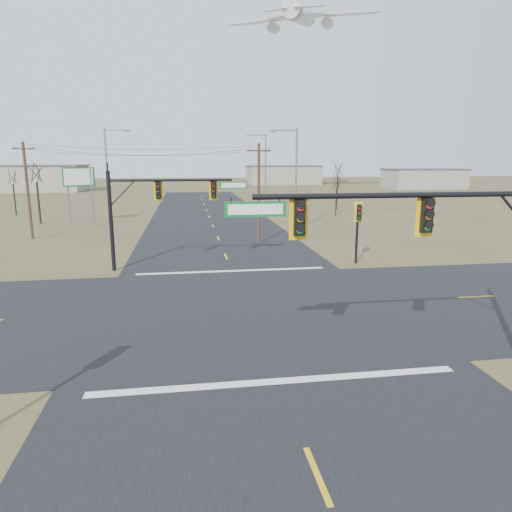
{
  "coord_description": "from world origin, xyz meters",
  "views": [
    {
      "loc": [
        -2.74,
        -20.76,
        7.03
      ],
      "look_at": [
        0.57,
        1.0,
        2.35
      ],
      "focal_mm": 32.0,
      "sensor_mm": 36.0,
      "label": 1
    }
  ],
  "objects_px": {
    "mast_arm_near": "(429,233)",
    "utility_pole_far": "(28,189)",
    "mast_arm_far": "(161,198)",
    "utility_pole_near": "(259,192)",
    "streetlight_b": "(264,167)",
    "bare_tree_b": "(12,177)",
    "bare_tree_c": "(337,182)",
    "streetlight_a": "(294,174)",
    "pedestal_signal_ne": "(358,218)",
    "streetlight_c": "(109,169)",
    "bare_tree_a": "(36,172)",
    "bare_tree_d": "(338,169)",
    "highway_sign": "(79,184)"
  },
  "relations": [
    {
      "from": "utility_pole_near",
      "to": "bare_tree_a",
      "type": "xyz_separation_m",
      "value": [
        -22.2,
        16.01,
        1.3
      ]
    },
    {
      "from": "pedestal_signal_ne",
      "to": "utility_pole_far",
      "type": "relative_size",
      "value": 0.5
    },
    {
      "from": "utility_pole_far",
      "to": "bare_tree_a",
      "type": "bearing_deg",
      "value": 102.7
    },
    {
      "from": "mast_arm_near",
      "to": "bare_tree_a",
      "type": "height_order",
      "value": "bare_tree_a"
    },
    {
      "from": "pedestal_signal_ne",
      "to": "streetlight_b",
      "type": "relative_size",
      "value": 0.4
    },
    {
      "from": "mast_arm_far",
      "to": "bare_tree_a",
      "type": "distance_m",
      "value": 28.2
    },
    {
      "from": "bare_tree_c",
      "to": "streetlight_c",
      "type": "bearing_deg",
      "value": 178.33
    },
    {
      "from": "utility_pole_near",
      "to": "utility_pole_far",
      "type": "height_order",
      "value": "utility_pole_far"
    },
    {
      "from": "utility_pole_far",
      "to": "bare_tree_c",
      "type": "height_order",
      "value": "utility_pole_far"
    },
    {
      "from": "mast_arm_far",
      "to": "pedestal_signal_ne",
      "type": "relative_size",
      "value": 2.07
    },
    {
      "from": "utility_pole_far",
      "to": "streetlight_a",
      "type": "xyz_separation_m",
      "value": [
        24.36,
        1.26,
        1.12
      ]
    },
    {
      "from": "streetlight_a",
      "to": "bare_tree_b",
      "type": "height_order",
      "value": "streetlight_a"
    },
    {
      "from": "highway_sign",
      "to": "bare_tree_a",
      "type": "distance_m",
      "value": 5.09
    },
    {
      "from": "utility_pole_far",
      "to": "streetlight_b",
      "type": "relative_size",
      "value": 0.8
    },
    {
      "from": "utility_pole_far",
      "to": "bare_tree_b",
      "type": "xyz_separation_m",
      "value": [
        -7.83,
        19.15,
        0.42
      ]
    },
    {
      "from": "utility_pole_near",
      "to": "streetlight_c",
      "type": "xyz_separation_m",
      "value": [
        -14.93,
        19.17,
        1.59
      ]
    },
    {
      "from": "bare_tree_a",
      "to": "mast_arm_far",
      "type": "bearing_deg",
      "value": -58.65
    },
    {
      "from": "mast_arm_near",
      "to": "mast_arm_far",
      "type": "bearing_deg",
      "value": 123.08
    },
    {
      "from": "mast_arm_near",
      "to": "bare_tree_b",
      "type": "height_order",
      "value": "mast_arm_near"
    },
    {
      "from": "mast_arm_near",
      "to": "streetlight_b",
      "type": "bearing_deg",
      "value": 90.68
    },
    {
      "from": "bare_tree_a",
      "to": "bare_tree_d",
      "type": "distance_m",
      "value": 38.95
    },
    {
      "from": "streetlight_c",
      "to": "bare_tree_c",
      "type": "height_order",
      "value": "streetlight_c"
    },
    {
      "from": "streetlight_b",
      "to": "bare_tree_d",
      "type": "bearing_deg",
      "value": -9.97
    },
    {
      "from": "mast_arm_far",
      "to": "highway_sign",
      "type": "distance_m",
      "value": 24.81
    },
    {
      "from": "utility_pole_far",
      "to": "pedestal_signal_ne",
      "type": "bearing_deg",
      "value": -28.95
    },
    {
      "from": "mast_arm_far",
      "to": "utility_pole_near",
      "type": "xyz_separation_m",
      "value": [
        7.54,
        8.05,
        -0.24
      ]
    },
    {
      "from": "bare_tree_b",
      "to": "bare_tree_c",
      "type": "distance_m",
      "value": 41.0
    },
    {
      "from": "bare_tree_d",
      "to": "bare_tree_c",
      "type": "bearing_deg",
      "value": -109.25
    },
    {
      "from": "streetlight_b",
      "to": "utility_pole_far",
      "type": "bearing_deg",
      "value": -128.29
    },
    {
      "from": "mast_arm_near",
      "to": "streetlight_c",
      "type": "distance_m",
      "value": 46.88
    },
    {
      "from": "mast_arm_near",
      "to": "pedestal_signal_ne",
      "type": "distance_m",
      "value": 16.76
    },
    {
      "from": "utility_pole_far",
      "to": "bare_tree_c",
      "type": "relative_size",
      "value": 1.58
    },
    {
      "from": "streetlight_c",
      "to": "bare_tree_c",
      "type": "distance_m",
      "value": 27.88
    },
    {
      "from": "mast_arm_far",
      "to": "bare_tree_d",
      "type": "height_order",
      "value": "bare_tree_d"
    },
    {
      "from": "streetlight_b",
      "to": "bare_tree_c",
      "type": "height_order",
      "value": "streetlight_b"
    },
    {
      "from": "pedestal_signal_ne",
      "to": "streetlight_b",
      "type": "bearing_deg",
      "value": 110.77
    },
    {
      "from": "mast_arm_far",
      "to": "pedestal_signal_ne",
      "type": "xyz_separation_m",
      "value": [
        12.98,
        -0.52,
        -1.47
      ]
    },
    {
      "from": "mast_arm_near",
      "to": "bare_tree_a",
      "type": "distance_m",
      "value": 47.11
    },
    {
      "from": "mast_arm_near",
      "to": "utility_pole_far",
      "type": "distance_m",
      "value": 36.87
    },
    {
      "from": "streetlight_a",
      "to": "bare_tree_c",
      "type": "height_order",
      "value": "streetlight_a"
    },
    {
      "from": "mast_arm_far",
      "to": "streetlight_a",
      "type": "relative_size",
      "value": 0.89
    },
    {
      "from": "bare_tree_b",
      "to": "bare_tree_a",
      "type": "bearing_deg",
      "value": -57.52
    },
    {
      "from": "highway_sign",
      "to": "bare_tree_d",
      "type": "distance_m",
      "value": 34.8
    },
    {
      "from": "mast_arm_near",
      "to": "bare_tree_d",
      "type": "bearing_deg",
      "value": 79.33
    },
    {
      "from": "streetlight_a",
      "to": "bare_tree_c",
      "type": "bearing_deg",
      "value": 52.5
    },
    {
      "from": "pedestal_signal_ne",
      "to": "bare_tree_b",
      "type": "xyz_separation_m",
      "value": [
        -33.08,
        33.12,
        1.76
      ]
    },
    {
      "from": "streetlight_a",
      "to": "bare_tree_b",
      "type": "distance_m",
      "value": 36.83
    },
    {
      "from": "highway_sign",
      "to": "bare_tree_c",
      "type": "distance_m",
      "value": 30.57
    },
    {
      "from": "highway_sign",
      "to": "bare_tree_c",
      "type": "bearing_deg",
      "value": -14.51
    },
    {
      "from": "mast_arm_far",
      "to": "bare_tree_b",
      "type": "height_order",
      "value": "mast_arm_far"
    }
  ]
}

